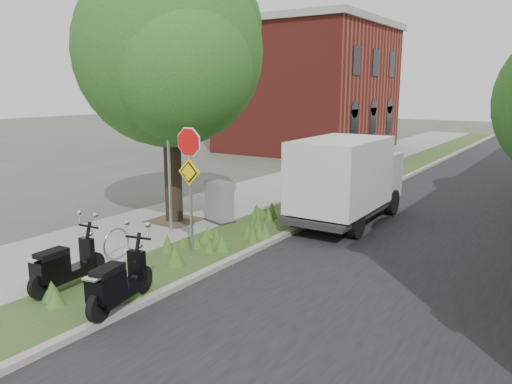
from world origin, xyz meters
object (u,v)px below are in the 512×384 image
scooter_far (114,288)px  scooter_near (60,270)px  box_truck (347,176)px  utility_cabinet (220,202)px  sign_assembly (189,165)px

scooter_far → scooter_near: bearing=179.0°
box_truck → scooter_near: bearing=-106.6°
scooter_near → utility_cabinet: bearing=96.0°
sign_assembly → box_truck: sign_assembly is taller
scooter_near → scooter_far: bearing=-1.0°
utility_cabinet → scooter_far: bearing=-69.5°
sign_assembly → scooter_far: size_ratio=1.73×
sign_assembly → box_truck: 5.56m
sign_assembly → utility_cabinet: sign_assembly is taller
scooter_near → scooter_far: size_ratio=1.00×
sign_assembly → utility_cabinet: bearing=115.6°
scooter_near → box_truck: box_truck is taller
utility_cabinet → scooter_near: bearing=-84.0°
scooter_near → scooter_far: 1.62m
box_truck → sign_assembly: bearing=-108.0°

